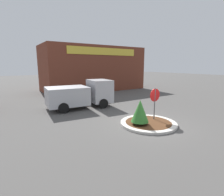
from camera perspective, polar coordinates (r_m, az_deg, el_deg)
The scene contains 6 objects.
ground_plane at distance 10.95m, azimuth 11.74°, elevation -8.43°, with size 120.00×120.00×0.00m, color #514F4C.
traffic_island at distance 10.93m, azimuth 11.76°, elevation -8.08°, with size 3.37×3.37×0.14m.
stop_sign at distance 11.27m, azimuth 13.81°, elevation -0.16°, with size 0.82×0.07×2.13m.
island_shrub at distance 10.22m, azimuth 9.14°, elevation -4.20°, with size 1.03×1.03×1.44m.
utility_truck at distance 14.84m, azimuth -10.14°, elevation 1.27°, with size 5.49×2.84×2.27m.
storefront_building at distance 25.69m, azimuth -6.03°, elevation 9.54°, with size 14.04×6.07×6.06m.
Camera 1 is at (-7.38, -7.27, 3.56)m, focal length 28.00 mm.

